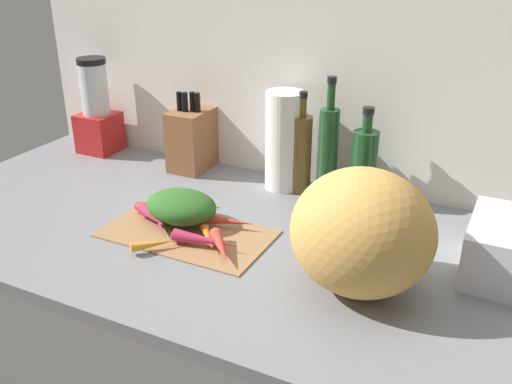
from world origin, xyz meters
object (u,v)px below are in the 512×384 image
object	(u,v)px
carrot_6	(200,208)
bottle_2	(364,166)
carrot_0	(208,238)
carrot_3	(154,214)
bottle_1	(328,151)
carrot_1	(223,221)
carrot_2	(160,222)
carrot_4	(154,217)
paper_towel_roll	(284,141)
blender_appliance	(97,112)
knife_block	(192,139)
carrot_7	(221,247)
carrot_8	(154,244)
carrot_5	(206,240)
cutting_board	(187,233)
winter_squash	(362,232)
bottle_0	(301,153)

from	to	relation	value
carrot_6	bottle_2	distance (cm)	43.10
carrot_0	carrot_3	size ratio (longest dim) A/B	0.77
bottle_1	carrot_1	bearing A→B (deg)	-118.59
carrot_1	carrot_2	size ratio (longest dim) A/B	1.51
carrot_4	bottle_1	xyz separation A→B (cm)	(31.40, 34.16, 10.57)
carrot_2	paper_towel_roll	xyz separation A→B (cm)	(15.91, 36.41, 11.58)
blender_appliance	bottle_1	distance (cm)	77.90
carrot_0	carrot_3	xyz separation A→B (cm)	(-17.97, 4.08, 0.09)
carrot_2	knife_block	bearing A→B (deg)	110.78
carrot_3	carrot_4	distance (cm)	2.66
carrot_4	carrot_0	bearing A→B (deg)	-6.82
carrot_0	carrot_6	world-z (taller)	carrot_6
carrot_7	blender_appliance	bearing A→B (deg)	149.19
carrot_2	bottle_2	size ratio (longest dim) A/B	0.40
carrot_2	carrot_8	xyz separation A→B (cm)	(4.85, -8.99, -0.05)
carrot_1	bottle_1	size ratio (longest dim) A/B	0.48
carrot_3	carrot_7	distance (cm)	24.21
carrot_1	bottle_1	xyz separation A→B (cm)	(15.50, 28.44, 10.72)
knife_block	bottle_1	bearing A→B (deg)	-2.79
carrot_7	carrot_8	distance (cm)	15.11
carrot_3	bottle_2	size ratio (longest dim) A/B	0.52
carrot_7	carrot_5	bearing A→B (deg)	168.01
carrot_3	carrot_4	xyz separation A→B (cm)	(1.51, -2.11, 0.60)
carrot_4	carrot_5	world-z (taller)	carrot_4
carrot_8	paper_towel_roll	world-z (taller)	paper_towel_roll
carrot_2	carrot_4	distance (cm)	2.67
cutting_board	carrot_2	distance (cm)	7.19
knife_block	bottle_1	world-z (taller)	bottle_1
carrot_5	carrot_7	world-z (taller)	same
carrot_4	carrot_2	bearing A→B (deg)	-20.20
carrot_7	winter_squash	bearing A→B (deg)	2.79
carrot_2	cutting_board	bearing A→B (deg)	7.80
carrot_1	carrot_4	world-z (taller)	carrot_4
carrot_1	carrot_7	bearing A→B (deg)	-62.10
carrot_3	blender_appliance	xyz separation A→B (cm)	(-44.98, 33.44, 10.98)
carrot_5	bottle_2	distance (cm)	46.49
cutting_board	carrot_2	world-z (taller)	carrot_2
carrot_5	blender_appliance	distance (cm)	75.64
carrot_6	winter_squash	xyz separation A→B (cm)	(44.71, -12.76, 10.20)
carrot_0	carrot_3	world-z (taller)	carrot_3
carrot_7	cutting_board	bearing A→B (deg)	157.22
carrot_1	blender_appliance	distance (cm)	69.94
carrot_1	blender_appliance	world-z (taller)	blender_appliance
carrot_1	bottle_0	distance (cm)	31.43
carrot_7	bottle_0	size ratio (longest dim) A/B	0.46
carrot_3	carrot_6	distance (cm)	11.34
cutting_board	carrot_1	bearing A→B (deg)	41.14
carrot_3	winter_squash	size ratio (longest dim) A/B	0.48
carrot_8	bottle_1	bearing A→B (deg)	61.32
winter_squash	knife_block	distance (cm)	75.23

